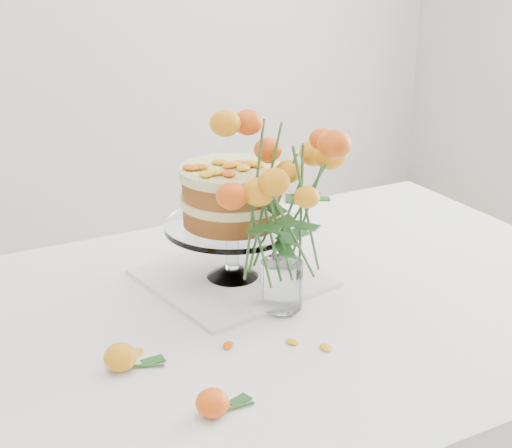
{
  "coord_description": "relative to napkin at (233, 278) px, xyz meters",
  "views": [
    {
      "loc": [
        -0.55,
        -1.02,
        1.38
      ],
      "look_at": [
        0.01,
        0.05,
        0.9
      ],
      "focal_mm": 50.0,
      "sensor_mm": 36.0,
      "label": 1
    }
  ],
  "objects": [
    {
      "name": "table",
      "position": [
        0.0,
        -0.12,
        -0.09
      ],
      "size": [
        1.43,
        0.93,
        0.76
      ],
      "color": "tan",
      "rests_on": "ground"
    },
    {
      "name": "napkin",
      "position": [
        0.0,
        0.0,
        0.0
      ],
      "size": [
        0.36,
        0.36,
        0.01
      ],
      "primitive_type": "cube",
      "rotation": [
        0.0,
        0.0,
        0.18
      ],
      "color": "silver",
      "rests_on": "table"
    },
    {
      "name": "cake_stand",
      "position": [
        0.0,
        -0.0,
        0.16
      ],
      "size": [
        0.26,
        0.26,
        0.23
      ],
      "rotation": [
        0.0,
        0.0,
        -0.03
      ],
      "color": "white",
      "rests_on": "napkin"
    },
    {
      "name": "rose_vase",
      "position": [
        0.03,
        -0.15,
        0.22
      ],
      "size": [
        0.32,
        0.32,
        0.38
      ],
      "rotation": [
        0.0,
        0.0,
        0.33
      ],
      "color": "white",
      "rests_on": "table"
    },
    {
      "name": "loose_rose_near",
      "position": [
        -0.29,
        -0.2,
        0.02
      ],
      "size": [
        0.09,
        0.05,
        0.04
      ],
      "rotation": [
        0.0,
        0.0,
        -0.38
      ],
      "color": "orange",
      "rests_on": "table"
    },
    {
      "name": "loose_rose_far",
      "position": [
        -0.21,
        -0.38,
        0.02
      ],
      "size": [
        0.09,
        0.05,
        0.04
      ],
      "rotation": [
        0.0,
        0.0,
        -0.09
      ],
      "color": "orange",
      "rests_on": "table"
    },
    {
      "name": "stray_petal_a",
      "position": [
        -0.12,
        -0.22,
        -0.0
      ],
      "size": [
        0.03,
        0.02,
        0.0
      ],
      "primitive_type": "ellipsoid",
      "color": "#F8B40F",
      "rests_on": "table"
    },
    {
      "name": "stray_petal_b",
      "position": [
        -0.02,
        -0.26,
        -0.0
      ],
      "size": [
        0.03,
        0.02,
        0.0
      ],
      "primitive_type": "ellipsoid",
      "color": "#F8B40F",
      "rests_on": "table"
    },
    {
      "name": "stray_petal_c",
      "position": [
        0.02,
        -0.3,
        -0.0
      ],
      "size": [
        0.03,
        0.02,
        0.0
      ],
      "primitive_type": "ellipsoid",
      "color": "#F8B40F",
      "rests_on": "table"
    },
    {
      "name": "stray_petal_d",
      "position": [
        -0.26,
        -0.17,
        -0.0
      ],
      "size": [
        0.03,
        0.02,
        0.0
      ],
      "primitive_type": "ellipsoid",
      "color": "#F8B40F",
      "rests_on": "table"
    }
  ]
}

